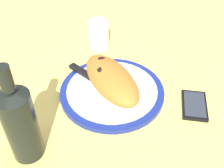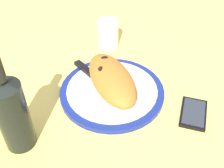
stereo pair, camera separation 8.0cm
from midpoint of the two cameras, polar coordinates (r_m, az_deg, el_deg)
The scene contains 8 objects.
ground_plane at distance 84.03cm, azimuth -2.74°, elevation -2.81°, with size 150.00×150.00×3.00cm, color #EACC60.
plate at distance 82.39cm, azimuth -2.79°, elevation -1.64°, with size 30.73×30.73×1.78cm.
calzone at distance 79.99cm, azimuth -3.30°, elevation 0.85°, with size 26.31×16.11×6.62cm.
fork at distance 83.59cm, azimuth 2.57°, elevation 0.17°, with size 15.19×4.90×0.40cm.
knife at distance 85.93cm, azimuth -7.36°, elevation 1.43°, with size 21.05×14.12×1.20cm.
smartphone at distance 81.03cm, azimuth 13.79°, elevation -4.35°, with size 12.97×10.89×1.16cm.
water_glass at distance 100.65cm, azimuth -5.08°, elevation 9.68°, with size 7.26×7.26×9.80cm.
wine_bottle at distance 65.66cm, azimuth -21.70°, elevation -7.50°, with size 7.40×7.40×26.14cm.
Camera 1 is at (-57.73, 16.67, 57.38)cm, focal length 44.75 mm.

